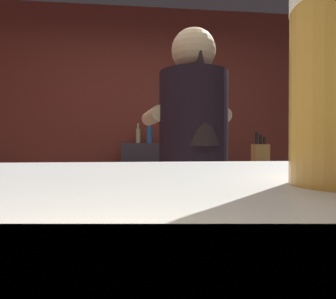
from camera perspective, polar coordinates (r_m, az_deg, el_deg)
wall_back at (r=3.47m, az=-5.38°, el=5.11°), size 5.20×0.10×2.70m
prep_counter at (r=2.02m, az=5.79°, el=-17.62°), size 2.10×0.60×0.89m
back_shelf at (r=3.24m, az=-2.10°, el=-8.66°), size 0.77×0.36×1.11m
bartender at (r=1.46m, az=5.05°, el=-3.98°), size 0.46×0.53×1.67m
knife_block at (r=2.07m, az=17.57°, el=-1.64°), size 0.10×0.08×0.28m
mixing_bowl at (r=2.04m, az=-17.12°, el=-3.86°), size 0.20×0.20×0.06m
chefs_knife at (r=1.92m, az=10.88°, el=-4.82°), size 0.24×0.08×0.01m
bottle_vinegar at (r=3.26m, az=-5.85°, el=2.82°), size 0.05×0.05×0.23m
bottle_hot_sauce at (r=3.19m, az=-3.62°, el=3.01°), size 0.07×0.07×0.26m
bottle_soy at (r=3.19m, az=2.84°, el=2.77°), size 0.06×0.06×0.22m
bottle_olive_oil at (r=3.29m, az=1.26°, el=2.46°), size 0.06×0.06×0.18m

